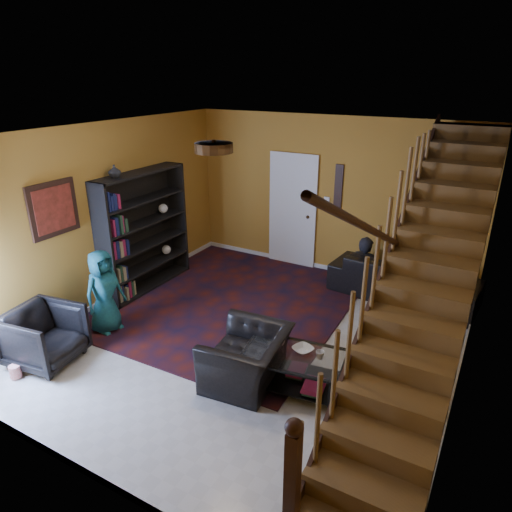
{
  "coord_description": "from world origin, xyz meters",
  "views": [
    {
      "loc": [
        2.69,
        -4.72,
        3.47
      ],
      "look_at": [
        -0.18,
        0.4,
        1.08
      ],
      "focal_mm": 32.0,
      "sensor_mm": 36.0,
      "label": 1
    }
  ],
  "objects": [
    {
      "name": "floor",
      "position": [
        0.0,
        0.0,
        0.0
      ],
      "size": [
        5.5,
        5.5,
        0.0
      ],
      "primitive_type": "plane",
      "color": "beige",
      "rests_on": "ground"
    },
    {
      "name": "room",
      "position": [
        -1.33,
        1.33,
        0.05
      ],
      "size": [
        5.5,
        5.5,
        5.5
      ],
      "color": "#A56F24",
      "rests_on": "ground"
    },
    {
      "name": "staircase",
      "position": [
        2.12,
        -0.0,
        1.4
      ],
      "size": [
        0.95,
        5.02,
        3.18
      ],
      "color": "brown",
      "rests_on": "floor"
    },
    {
      "name": "bookshelf",
      "position": [
        -2.4,
        0.6,
        0.96
      ],
      "size": [
        0.35,
        1.8,
        2.0
      ],
      "color": "black",
      "rests_on": "floor"
    },
    {
      "name": "door",
      "position": [
        -0.7,
        2.73,
        1.02
      ],
      "size": [
        0.82,
        0.05,
        2.05
      ],
      "primitive_type": "cube",
      "color": "silver",
      "rests_on": "floor"
    },
    {
      "name": "framed_picture",
      "position": [
        -2.57,
        -0.9,
        1.75
      ],
      "size": [
        0.04,
        0.74,
        0.74
      ],
      "primitive_type": "cube",
      "color": "maroon",
      "rests_on": "room"
    },
    {
      "name": "wall_hanging",
      "position": [
        0.15,
        2.73,
        1.55
      ],
      "size": [
        0.14,
        0.03,
        0.9
      ],
      "primitive_type": "cube",
      "color": "black",
      "rests_on": "room"
    },
    {
      "name": "ceiling_fixture",
      "position": [
        0.0,
        -0.8,
        2.74
      ],
      "size": [
        0.4,
        0.4,
        0.1
      ],
      "primitive_type": "cylinder",
      "color": "#3F2814",
      "rests_on": "room"
    },
    {
      "name": "rug",
      "position": [
        -1.0,
        1.0,
        0.01
      ],
      "size": [
        3.89,
        4.42,
        0.02
      ],
      "primitive_type": "cube",
      "rotation": [
        0.0,
        0.0,
        0.02
      ],
      "color": "#44120C",
      "rests_on": "floor"
    },
    {
      "name": "sofa",
      "position": [
        1.5,
        2.3,
        0.34
      ],
      "size": [
        2.38,
        1.11,
        0.67
      ],
      "primitive_type": "imported",
      "rotation": [
        0.0,
        0.0,
        3.05
      ],
      "color": "black",
      "rests_on": "floor"
    },
    {
      "name": "armchair_left",
      "position": [
        -2.05,
        -1.71,
        0.37
      ],
      "size": [
        0.92,
        0.9,
        0.74
      ],
      "primitive_type": "imported",
      "rotation": [
        0.0,
        0.0,
        1.72
      ],
      "color": "black",
      "rests_on": "floor"
    },
    {
      "name": "armchair_right",
      "position": [
        0.38,
        -0.82,
        0.33
      ],
      "size": [
        0.98,
        1.09,
        0.65
      ],
      "primitive_type": "imported",
      "rotation": [
        0.0,
        0.0,
        -1.46
      ],
      "color": "black",
      "rests_on": "floor"
    },
    {
      "name": "person_adult_a",
      "position": [
        0.82,
        2.35,
        0.24
      ],
      "size": [
        0.54,
        0.39,
        1.38
      ],
      "primitive_type": "imported",
      "rotation": [
        0.0,
        0.0,
        3.02
      ],
      "color": "black",
      "rests_on": "sofa"
    },
    {
      "name": "person_adult_b",
      "position": [
        1.5,
        2.35,
        0.23
      ],
      "size": [
        0.7,
        0.57,
        1.35
      ],
      "primitive_type": "imported",
      "rotation": [
        0.0,
        0.0,
        3.24
      ],
      "color": "black",
      "rests_on": "sofa"
    },
    {
      "name": "person_child",
      "position": [
        -1.95,
        -0.78,
        0.61
      ],
      "size": [
        0.46,
        0.64,
        1.23
      ],
      "primitive_type": "imported",
      "rotation": [
        0.0,
        0.0,
        1.45
      ],
      "color": "#1A6263",
      "rests_on": "armchair_left"
    },
    {
      "name": "coffee_table",
      "position": [
        0.91,
        -0.65,
        0.26
      ],
      "size": [
        1.27,
        0.86,
        0.45
      ],
      "rotation": [
        0.0,
        0.0,
        0.15
      ],
      "color": "black",
      "rests_on": "floor"
    },
    {
      "name": "cup_a",
      "position": [
        0.68,
        -0.56,
        0.5
      ],
      "size": [
        0.14,
        0.14,
        0.1
      ],
      "primitive_type": "imported",
      "rotation": [
        0.0,
        0.0,
        0.13
      ],
      "color": "#999999",
      "rests_on": "coffee_table"
    },
    {
      "name": "cup_b",
      "position": [
        1.2,
        -0.57,
        0.5
      ],
      "size": [
        0.11,
        0.11,
        0.09
      ],
      "primitive_type": "imported",
      "rotation": [
        0.0,
        0.0,
        0.14
      ],
      "color": "#999999",
      "rests_on": "coffee_table"
    },
    {
      "name": "bowl",
      "position": [
        0.98,
        -0.55,
        0.48
      ],
      "size": [
        0.3,
        0.3,
        0.06
      ],
      "primitive_type": "imported",
      "rotation": [
        0.0,
        0.0,
        -0.39
      ],
      "color": "#999999",
      "rests_on": "coffee_table"
    },
    {
      "name": "vase",
      "position": [
        -2.41,
        0.1,
        2.1
      ],
      "size": [
        0.18,
        0.18,
        0.19
      ],
      "primitive_type": "imported",
      "color": "#999999",
      "rests_on": "bookshelf"
    },
    {
      "name": "popcorn_bucket",
      "position": [
        -2.09,
        -2.15,
        0.1
      ],
      "size": [
        0.15,
        0.15,
        0.16
      ],
      "primitive_type": "cylinder",
      "rotation": [
        0.0,
        0.0,
        -0.08
      ],
      "color": "red",
      "rests_on": "rug"
    }
  ]
}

